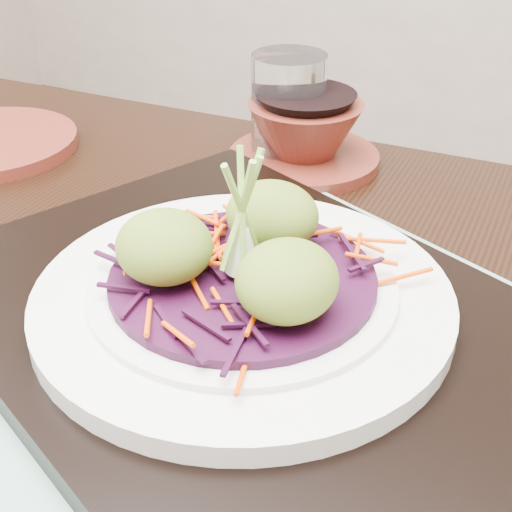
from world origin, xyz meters
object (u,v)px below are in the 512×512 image
at_px(serving_tray, 243,319).
at_px(water_glass, 288,108).
at_px(white_plate, 243,296).
at_px(dining_table, 231,404).
at_px(terracotta_bowl_set, 304,137).

height_order(serving_tray, water_glass, water_glass).
xyz_separation_m(serving_tray, white_plate, (0.00, -0.00, 0.02)).
bearing_deg(dining_table, terracotta_bowl_set, 100.20).
xyz_separation_m(dining_table, terracotta_bowl_set, (-0.06, 0.27, 0.12)).
distance_m(white_plate, terracotta_bowl_set, 0.30).
distance_m(dining_table, water_glass, 0.33).
relative_size(serving_tray, terracotta_bowl_set, 2.15).
height_order(dining_table, white_plate, white_plate).
relative_size(serving_tray, water_glass, 3.99).
bearing_deg(dining_table, white_plate, -40.58).
height_order(water_glass, terracotta_bowl_set, water_glass).
distance_m(dining_table, terracotta_bowl_set, 0.30).
distance_m(serving_tray, water_glass, 0.32).
distance_m(serving_tray, white_plate, 0.02).
bearing_deg(terracotta_bowl_set, white_plate, -74.51).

